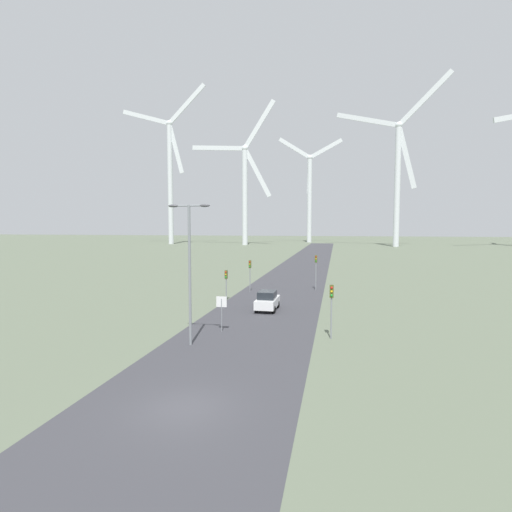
# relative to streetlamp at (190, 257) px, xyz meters

# --- Properties ---
(ground_plane) EXTENTS (600.00, 600.00, 0.00)m
(ground_plane) POSITION_rel_streetlamp_xyz_m (3.04, -8.86, -5.89)
(ground_plane) COLOR #5B6651
(road_surface) EXTENTS (10.00, 240.00, 0.01)m
(road_surface) POSITION_rel_streetlamp_xyz_m (3.04, 39.14, -5.89)
(road_surface) COLOR #38383D
(road_surface) RESTS_ON ground
(streetlamp) EXTENTS (2.86, 0.32, 9.36)m
(streetlamp) POSITION_rel_streetlamp_xyz_m (0.00, 0.00, 0.00)
(streetlamp) COLOR gray
(streetlamp) RESTS_ON ground
(stop_sign_near) EXTENTS (0.81, 0.07, 2.68)m
(stop_sign_near) POSITION_rel_streetlamp_xyz_m (1.08, 3.67, -4.02)
(stop_sign_near) COLOR gray
(stop_sign_near) RESTS_ON ground
(traffic_light_post_near_left) EXTENTS (0.28, 0.34, 3.27)m
(traffic_light_post_near_left) POSITION_rel_streetlamp_xyz_m (-1.93, 15.63, -3.49)
(traffic_light_post_near_left) COLOR gray
(traffic_light_post_near_left) RESTS_ON ground
(traffic_light_post_near_right) EXTENTS (0.28, 0.33, 3.84)m
(traffic_light_post_near_right) POSITION_rel_streetlamp_xyz_m (9.18, 3.33, -3.08)
(traffic_light_post_near_right) COLOR gray
(traffic_light_post_near_right) RESTS_ON ground
(traffic_light_post_mid_left) EXTENTS (0.28, 0.34, 3.82)m
(traffic_light_post_mid_left) POSITION_rel_streetlamp_xyz_m (-0.69, 21.75, -3.09)
(traffic_light_post_mid_left) COLOR gray
(traffic_light_post_mid_left) RESTS_ON ground
(traffic_light_post_mid_right) EXTENTS (0.28, 0.33, 4.34)m
(traffic_light_post_mid_right) POSITION_rel_streetlamp_xyz_m (7.01, 24.63, -2.72)
(traffic_light_post_mid_right) COLOR gray
(traffic_light_post_mid_right) RESTS_ON ground
(car_approaching) EXTENTS (1.88, 4.11, 1.83)m
(car_approaching) POSITION_rel_streetlamp_xyz_m (3.14, 11.95, -4.98)
(car_approaching) COLOR white
(car_approaching) RESTS_ON ground
(wind_turbine_far_left) EXTENTS (37.71, 2.60, 67.88)m
(wind_turbine_far_left) POSITION_rel_streetlamp_xyz_m (-61.84, 139.38, 26.02)
(wind_turbine_far_left) COLOR silver
(wind_turbine_far_left) RESTS_ON ground
(wind_turbine_left) EXTENTS (34.75, 2.60, 58.73)m
(wind_turbine_left) POSITION_rel_streetlamp_xyz_m (-27.99, 136.87, 19.49)
(wind_turbine_left) COLOR silver
(wind_turbine_left) RESTS_ON ground
(wind_turbine_center) EXTENTS (30.06, 4.55, 49.95)m
(wind_turbine_center) POSITION_rel_streetlamp_xyz_m (-3.65, 169.11, 19.12)
(wind_turbine_center) COLOR silver
(wind_turbine_center) RESTS_ON ground
(wind_turbine_right) EXTENTS (40.50, 11.29, 63.18)m
(wind_turbine_right) POSITION_rel_streetlamp_xyz_m (31.61, 135.19, 23.01)
(wind_turbine_right) COLOR silver
(wind_turbine_right) RESTS_ON ground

